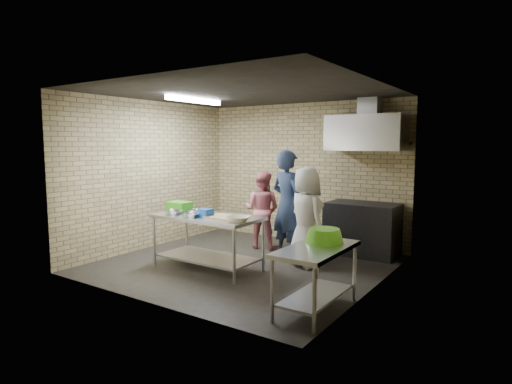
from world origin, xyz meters
The scene contains 26 objects.
floor centered at (0.00, 0.00, 0.00)m, with size 4.20×4.20×0.00m, color black.
ceiling centered at (0.00, 0.00, 2.70)m, with size 4.20×4.20×0.00m, color black.
back_wall centered at (0.00, 2.00, 1.35)m, with size 4.20×0.06×2.70m, color tan.
front_wall centered at (0.00, -2.00, 1.35)m, with size 4.20×0.06×2.70m, color tan.
left_wall centered at (-2.10, 0.00, 1.35)m, with size 0.06×4.00×2.70m, color tan.
right_wall centered at (2.10, 0.00, 1.35)m, with size 0.06×4.00×2.70m, color tan.
prep_table centered at (-0.31, -0.51, 0.41)m, with size 1.66×0.83×0.83m, color silver.
side_counter centered at (1.80, -1.10, 0.38)m, with size 0.60×1.20×0.75m, color silver.
stove centered at (1.35, 1.65, 0.45)m, with size 1.20×0.70×0.90m, color black.
range_hood centered at (1.35, 1.70, 2.10)m, with size 1.30×0.60×0.60m, color silver.
hood_duct centered at (1.35, 1.85, 2.55)m, with size 0.35×0.30×0.30m, color #A5A8AD.
wall_shelf centered at (1.65, 1.89, 1.92)m, with size 0.80×0.20×0.04m, color #3F2B19.
fluorescent_fixture centered at (-1.00, 0.00, 2.64)m, with size 0.10×1.25×0.08m, color white.
green_crate centered at (-1.01, -0.39, 0.90)m, with size 0.37×0.28×0.15m, color green.
blue_tub centered at (-0.26, -0.61, 0.89)m, with size 0.18×0.18×0.12m, color blue.
cutting_board centered at (0.04, -0.53, 0.84)m, with size 0.51×0.39×0.03m, color #D4B77A.
mixing_bowl_a centered at (-0.81, -0.71, 0.86)m, with size 0.26×0.26×0.06m, color silver.
mixing_bowl_b centered at (-0.61, -0.46, 0.86)m, with size 0.20×0.20×0.06m, color silver.
mixing_bowl_c centered at (-0.41, -0.73, 0.86)m, with size 0.24×0.24×0.06m, color silver.
ceramic_bowl centered at (0.39, -0.66, 0.87)m, with size 0.32×0.32×0.08m, color beige.
green_basin centered at (1.78, -0.85, 0.83)m, with size 0.46×0.46×0.17m, color #59C626, non-canonical shape.
bottle_red centered at (1.40, 1.89, 2.03)m, with size 0.07×0.07×0.18m, color #B22619.
bottle_green centered at (1.80, 1.89, 2.02)m, with size 0.06×0.06×0.15m, color green.
man_navy centered at (0.40, 0.70, 0.91)m, with size 0.66×0.43×1.82m, color #141C33.
woman_pink centered at (-0.36, 1.08, 0.71)m, with size 0.69×0.54×1.42m, color #C66973.
woman_white centered at (0.86, 0.48, 0.78)m, with size 0.76×0.50×1.56m, color silver.
Camera 1 is at (3.86, -5.41, 1.91)m, focal length 29.88 mm.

